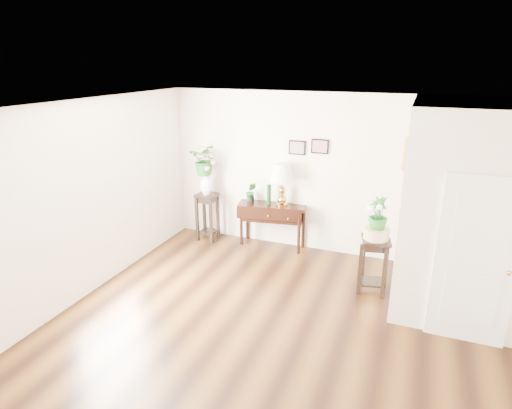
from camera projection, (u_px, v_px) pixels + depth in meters
The scene contains 20 objects.
floor at pixel (282, 337), 5.36m from camera, with size 6.00×5.50×0.02m, color #4D2D10.
ceiling at pixel (287, 110), 4.46m from camera, with size 6.00×5.50×0.02m, color white.
wall_back at pixel (333, 176), 7.33m from camera, with size 6.00×0.02×2.80m, color white.
wall_front at pixel (140, 404), 2.48m from camera, with size 6.00×0.02×2.80m, color white.
wall_left at pixel (78, 203), 5.94m from camera, with size 0.02×5.50×2.80m, color white.
partition at pixel (473, 208), 5.75m from camera, with size 1.80×1.95×2.80m, color white.
door at pixel (475, 263), 4.98m from camera, with size 0.90×0.05×2.10m, color white.
art_print_left at pixel (297, 148), 7.39m from camera, with size 0.30×0.02×0.25m, color black.
art_print_right at pixel (320, 146), 7.24m from camera, with size 0.30×0.02×0.25m, color black.
wall_ornament at pixel (406, 153), 5.97m from camera, with size 0.51×0.51×0.07m, color #B0863C.
console_table at pixel (272, 225), 7.84m from camera, with size 1.23×0.41×0.82m, color black.
table_lamp at pixel (282, 187), 7.54m from camera, with size 0.44×0.44×0.78m, color #B98028.
green_vase at pixel (269, 195), 7.68m from camera, with size 0.08×0.08×0.37m, color black.
potted_plant at pixel (251, 193), 7.80m from camera, with size 0.19×0.15×0.35m, color #195818.
plant_stand_a at pixel (208, 217), 8.15m from camera, with size 0.35×0.35×0.91m, color black.
porcelain_vase at pixel (206, 182), 7.93m from camera, with size 0.24×0.24×0.41m, color white, non-canonical shape.
lily_arrangement at pixel (205, 157), 7.78m from camera, with size 0.53×0.46×0.59m, color #195818.
plant_stand_b at pixel (373, 265), 6.30m from camera, with size 0.40×0.40×0.85m, color black.
ceramic_bowl at pixel (377, 233), 6.13m from camera, with size 0.36×0.36×0.16m, color beige.
narcissus at pixel (378, 215), 6.04m from camera, with size 0.28×0.28×0.49m, color #195818.
Camera 1 is at (1.35, -4.34, 3.30)m, focal length 30.00 mm.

